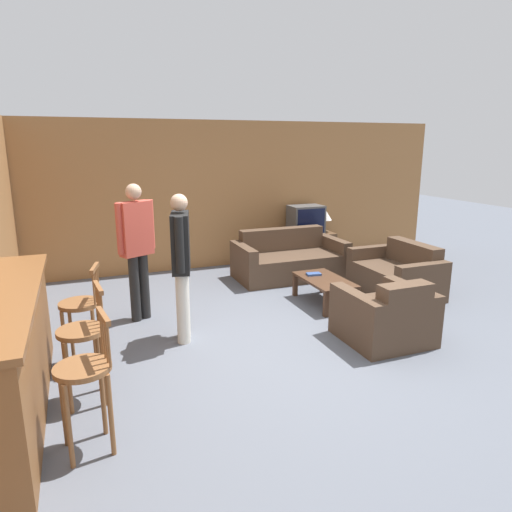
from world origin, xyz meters
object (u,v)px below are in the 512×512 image
at_px(coffee_table, 325,282).
at_px(person_by_counter, 181,260).
at_px(bar_chair_near, 86,378).
at_px(person_by_window, 137,244).
at_px(table_lamp, 325,216).
at_px(bar_chair_far, 82,311).
at_px(bar_chair_mid, 83,340).
at_px(tv, 306,220).
at_px(loveseat_right, 397,275).
at_px(tv_unit, 305,248).
at_px(book_on_table, 314,274).
at_px(armchair_near, 385,317).
at_px(couch_far, 289,261).

height_order(coffee_table, person_by_counter, person_by_counter).
bearing_deg(bar_chair_near, person_by_window, 74.50).
bearing_deg(table_lamp, bar_chair_far, -146.74).
distance_m(coffee_table, person_by_counter, 2.26).
bearing_deg(person_by_window, bar_chair_mid, -111.09).
height_order(tv, table_lamp, tv).
bearing_deg(table_lamp, loveseat_right, -89.22).
xyz_separation_m(tv_unit, tv, (-0.00, -0.00, 0.54)).
bearing_deg(tv, loveseat_right, -78.21).
bearing_deg(coffee_table, person_by_window, 172.00).
distance_m(coffee_table, book_on_table, 0.23).
height_order(book_on_table, person_by_counter, person_by_counter).
height_order(tv_unit, table_lamp, table_lamp).
bearing_deg(armchair_near, table_lamp, 70.95).
distance_m(couch_far, tv_unit, 1.05).
relative_size(armchair_near, book_on_table, 4.20).
xyz_separation_m(tv, table_lamp, (0.42, 0.00, 0.05)).
height_order(bar_chair_near, person_by_window, person_by_window).
bearing_deg(table_lamp, tv, -179.58).
xyz_separation_m(couch_far, coffee_table, (-0.11, -1.40, 0.03)).
bearing_deg(table_lamp, person_by_counter, -141.62).
bearing_deg(loveseat_right, table_lamp, 90.78).
bearing_deg(person_by_window, tv, 28.81).
bearing_deg(bar_chair_far, loveseat_right, 9.66).
bearing_deg(tv_unit, table_lamp, 0.00).
height_order(bar_chair_far, armchair_near, bar_chair_far).
relative_size(loveseat_right, book_on_table, 6.18).
distance_m(table_lamp, person_by_counter, 4.27).
bearing_deg(bar_chair_mid, couch_far, 40.85).
bearing_deg(table_lamp, armchair_near, -109.05).
xyz_separation_m(bar_chair_far, loveseat_right, (4.45, 0.76, -0.30)).
bearing_deg(bar_chair_mid, armchair_near, 1.76).
height_order(coffee_table, person_by_window, person_by_window).
relative_size(couch_far, coffee_table, 1.84).
bearing_deg(armchair_near, tv_unit, 77.22).
xyz_separation_m(coffee_table, person_by_counter, (-2.11, -0.48, 0.63)).
relative_size(bar_chair_near, book_on_table, 4.79).
distance_m(bar_chair_mid, couch_far, 4.36).
relative_size(bar_chair_mid, person_by_counter, 0.62).
distance_m(bar_chair_far, tv, 4.94).
bearing_deg(loveseat_right, tv_unit, 101.78).
bearing_deg(bar_chair_mid, bar_chair_near, -90.01).
relative_size(bar_chair_far, couch_far, 0.57).
distance_m(bar_chair_far, coffee_table, 3.28).
distance_m(armchair_near, table_lamp, 3.77).
distance_m(book_on_table, person_by_window, 2.51).
distance_m(bar_chair_near, table_lamp, 6.19).
height_order(person_by_window, person_by_counter, person_by_window).
xyz_separation_m(tv_unit, book_on_table, (-0.87, -1.95, 0.10)).
relative_size(bar_chair_near, person_by_counter, 0.62).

